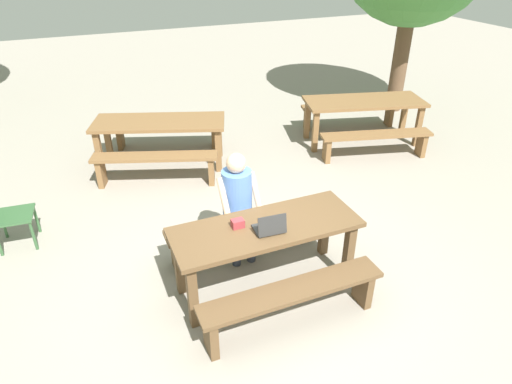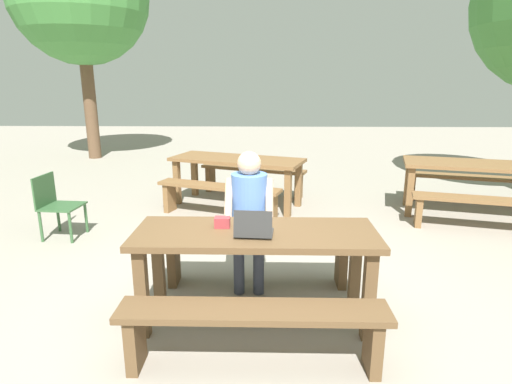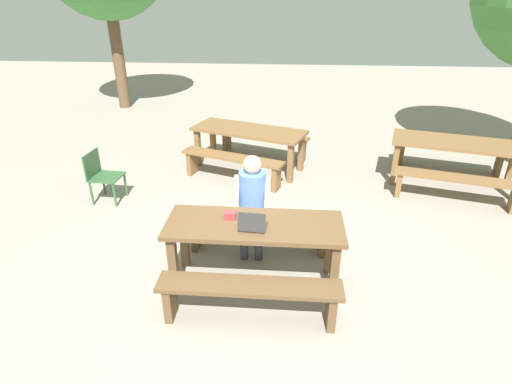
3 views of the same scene
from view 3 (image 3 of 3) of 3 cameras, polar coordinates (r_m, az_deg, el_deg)
ground_plane at (r=4.80m, az=-0.21°, el=-12.35°), size 30.00×30.00×0.00m
picnic_table_front at (r=4.43m, az=-0.22°, el=-5.80°), size 1.91×0.70×0.77m
bench_near at (r=4.11m, az=-0.92°, el=-14.01°), size 1.81×0.30×0.46m
bench_far at (r=5.11m, az=0.34°, el=-4.94°), size 1.81×0.30×0.46m
laptop at (r=4.23m, az=-0.49°, el=-4.56°), size 0.30×0.26×0.22m
small_pouch at (r=4.43m, az=-3.60°, el=-3.26°), size 0.12×0.09×0.08m
person_seated at (r=4.88m, az=-0.52°, el=-0.86°), size 0.44×0.42×1.30m
plastic_chair at (r=6.76m, az=-20.76°, el=2.25°), size 0.48×0.48×0.80m
picnic_table_mid at (r=7.51m, az=26.32°, el=5.53°), size 2.19×1.31×0.78m
bench_mid_south at (r=6.98m, az=26.22°, el=1.13°), size 1.86×0.77×0.45m
bench_mid_north at (r=8.27m, az=25.50°, el=5.04°), size 1.86×0.77×0.45m
picnic_table_rear at (r=7.44m, az=-1.03°, el=7.98°), size 2.17×1.41×0.75m
bench_rear_south at (r=6.98m, az=-3.36°, el=4.16°), size 1.83×0.91×0.48m
bench_rear_north at (r=8.11m, az=1.01°, el=7.45°), size 1.83×0.91×0.48m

